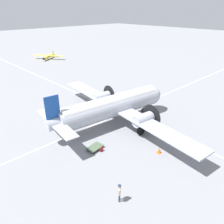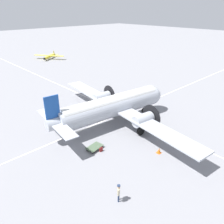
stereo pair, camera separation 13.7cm
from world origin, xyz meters
TOP-DOWN VIEW (x-y plane):
  - ground_plane at (0.00, 0.00)m, footprint 300.00×300.00m
  - apron_line_eastwest at (0.00, -1.34)m, footprint 120.00×0.16m
  - apron_line_northsouth at (-3.37, 0.00)m, footprint 0.16×120.00m
  - airliner_main at (-0.44, 0.06)m, footprint 18.15×27.33m
  - crew_foreground at (8.87, 10.30)m, footprint 0.48×0.40m
  - suitcase_near_door at (5.41, 3.99)m, footprint 0.40×0.14m
  - baggage_cart at (5.70, 3.16)m, footprint 2.07×1.47m
  - light_aircraft_distant at (-14.37, -44.17)m, footprint 7.29×8.60m
  - traffic_cone at (0.90, 8.62)m, footprint 0.49×0.49m

SIDE VIEW (x-z plane):
  - ground_plane at x=0.00m, z-range 0.00..0.00m
  - apron_line_eastwest at x=0.00m, z-range 0.00..0.01m
  - apron_line_northsouth at x=-3.37m, z-range 0.00..0.01m
  - suitcase_near_door at x=5.41m, z-range -0.02..0.50m
  - baggage_cart at x=5.70m, z-range 0.00..0.56m
  - traffic_cone at x=0.90m, z-range -0.02..0.63m
  - light_aircraft_distant at x=-14.37m, z-range -0.15..1.76m
  - crew_foreground at x=8.87m, z-range 0.22..1.91m
  - airliner_main at x=-0.44m, z-range -0.41..5.58m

